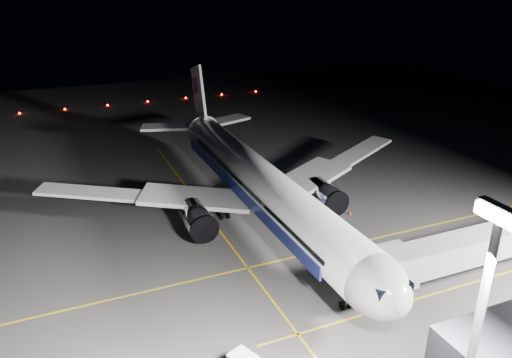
{
  "coord_description": "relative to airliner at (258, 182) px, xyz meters",
  "views": [
    {
      "loc": [
        53.99,
        -23.8,
        30.15
      ],
      "look_at": [
        -0.13,
        -0.66,
        6.0
      ],
      "focal_mm": 35.0,
      "sensor_mm": 36.0,
      "label": 1
    }
  ],
  "objects": [
    {
      "name": "safety_cone_a",
      "position": [
        6.4,
        4.0,
        -4.89
      ],
      "size": [
        0.36,
        0.36,
        0.55
      ],
      "primitive_type": "cone",
      "color": "#E24A09",
      "rests_on": "ground"
    },
    {
      "name": "jet_bridge",
      "position": [
        23.08,
        18.06,
        -0.58
      ],
      "size": [
        3.6,
        34.4,
        6.3
      ],
      "color": "#B2B2B7",
      "rests_on": "ground"
    },
    {
      "name": "floodlight_mast_south",
      "position": [
        41.08,
        -6.01,
        7.21
      ],
      "size": [
        2.4,
        0.67,
        20.7
      ],
      "color": "#59595E",
      "rests_on": "ground"
    },
    {
      "name": "taxiway_lights",
      "position": [
        -70.92,
        0.0,
        -4.94
      ],
      "size": [
        0.44,
        60.44,
        0.44
      ],
      "color": "#FF140A",
      "rests_on": "ground"
    },
    {
      "name": "guide_line_cross",
      "position": [
        1.08,
        -6.0,
        -5.16
      ],
      "size": [
        70.0,
        0.25,
        0.01
      ],
      "primitive_type": "cube",
      "color": "gold",
      "rests_on": "ground"
    },
    {
      "name": "airliner",
      "position": [
        0.0,
        0.0,
        0.0
      ],
      "size": [
        61.48,
        54.22,
        16.64
      ],
      "color": "silver",
      "rests_on": "ground"
    },
    {
      "name": "safety_cone_b",
      "position": [
        4.18,
        11.85,
        -4.89
      ],
      "size": [
        0.37,
        0.37,
        0.55
      ],
      "primitive_type": "cone",
      "color": "#E24A09",
      "rests_on": "ground"
    },
    {
      "name": "guide_line_side",
      "position": [
        23.08,
        10.0,
        -5.16
      ],
      "size": [
        0.25,
        40.0,
        0.01
      ],
      "primitive_type": "cube",
      "color": "gold",
      "rests_on": "ground"
    },
    {
      "name": "baggage_tug",
      "position": [
        -7.84,
        9.45,
        -4.42
      ],
      "size": [
        2.42,
        2.05,
        1.61
      ],
      "rotation": [
        0.0,
        0.0,
        -0.14
      ],
      "color": "black",
      "rests_on": "ground"
    },
    {
      "name": "safety_cone_c",
      "position": [
        -6.52,
        14.0,
        -4.83
      ],
      "size": [
        0.44,
        0.44,
        0.66
      ],
      "primitive_type": "cone",
      "color": "#E24A09",
      "rests_on": "ground"
    },
    {
      "name": "ground",
      "position": [
        1.08,
        0.0,
        -5.16
      ],
      "size": [
        200.0,
        200.0,
        0.0
      ],
      "primitive_type": "plane",
      "color": "#4C4C4F",
      "rests_on": "ground"
    },
    {
      "name": "guide_line_main",
      "position": [
        11.08,
        0.0,
        -5.16
      ],
      "size": [
        0.25,
        80.0,
        0.01
      ],
      "primitive_type": "cube",
      "color": "gold",
      "rests_on": "ground"
    }
  ]
}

